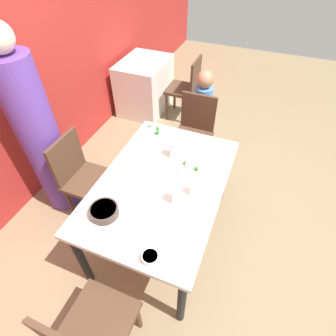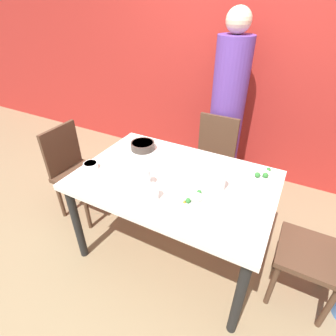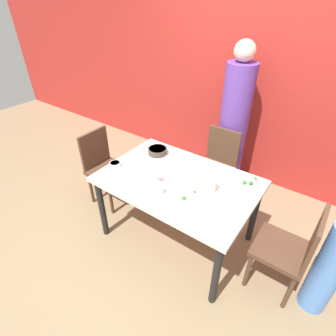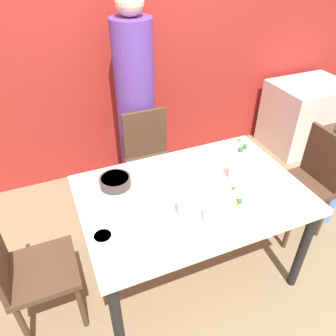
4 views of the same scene
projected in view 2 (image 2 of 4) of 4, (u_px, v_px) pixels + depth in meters
name	position (u px, v px, depth m)	size (l,w,h in m)	color
ground_plane	(173.00, 248.00, 2.24)	(10.00, 10.00, 0.00)	#847051
wall_back	(244.00, 50.00, 2.61)	(10.00, 0.06, 2.70)	#A82823
dining_table	(174.00, 187.00, 1.88)	(1.37, 0.92, 0.74)	silver
chair_adult_spot	(212.00, 158.00, 2.56)	(0.40, 0.40, 0.87)	#4C3323
chair_child_spot	(325.00, 253.00, 1.62)	(0.40, 0.40, 0.87)	#4C3323
chair_empty_left	(75.00, 169.00, 2.39)	(0.40, 0.40, 0.87)	#4C3323
person_adult	(227.00, 114.00, 2.63)	(0.33, 0.33, 1.75)	#5B3893
bowl_curry	(143.00, 146.00, 2.17)	(0.20, 0.20, 0.06)	#3D332D
plate_rice_adult	(261.00, 175.00, 1.84)	(0.25, 0.25, 0.06)	white
plate_rice_child	(193.00, 200.00, 1.62)	(0.26, 0.26, 0.05)	white
bowl_rice_small	(91.00, 165.00, 1.93)	(0.10, 0.10, 0.05)	white
glass_water_tall	(145.00, 177.00, 1.73)	(0.07, 0.07, 0.13)	silver
glass_water_short	(153.00, 192.00, 1.62)	(0.07, 0.07, 0.10)	silver
glass_water_center	(219.00, 181.00, 1.69)	(0.08, 0.08, 0.15)	silver
napkin_folded	(245.00, 220.00, 1.49)	(0.14, 0.14, 0.01)	white
fork_steel	(171.00, 183.00, 1.78)	(0.18, 0.07, 0.01)	silver
spoon_steel	(209.00, 177.00, 1.84)	(0.17, 0.09, 0.01)	silver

